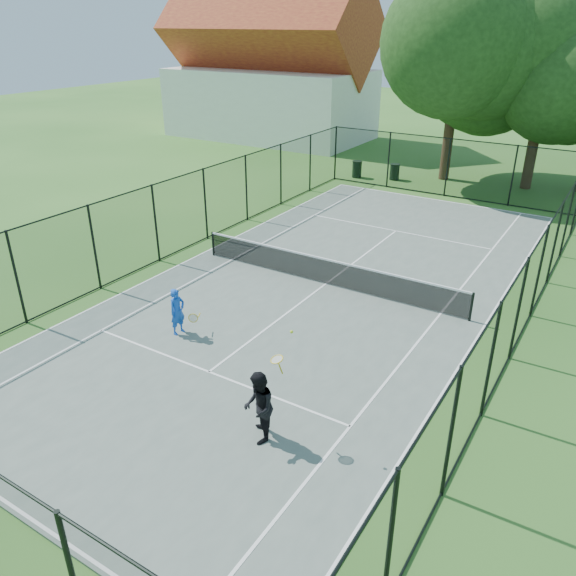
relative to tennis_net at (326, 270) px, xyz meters
The scene contains 11 objects.
ground 0.58m from the tennis_net, ahead, with size 120.00×120.00×0.00m, color #2E6121.
tennis_court 0.55m from the tennis_net, ahead, with size 11.00×24.00×0.06m, color #56655B.
tennis_net is the anchor object (origin of this frame).
fence 0.92m from the tennis_net, ahead, with size 13.10×26.10×3.00m.
tree_near_left 17.46m from the tennis_net, 94.00° to the left, with size 7.98×7.98×10.41m.
tree_near_mid 17.89m from the tennis_net, 78.91° to the left, with size 6.87×6.87×8.98m.
building 28.14m from the tennis_net, 127.69° to the left, with size 15.30×8.15×11.87m.
trash_bin_left 15.13m from the tennis_net, 111.71° to the left, with size 0.58×0.58×0.96m.
trash_bin_right 15.15m from the tennis_net, 103.44° to the left, with size 0.58×0.58×0.91m.
player_blue 5.65m from the tennis_net, 111.20° to the right, with size 0.78×0.55×1.41m.
player_black 8.24m from the tennis_net, 71.68° to the right, with size 1.02×1.09×2.63m.
Camera 1 is at (8.28, -15.72, 8.40)m, focal length 35.00 mm.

